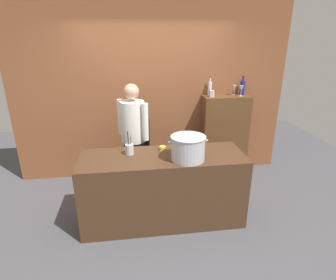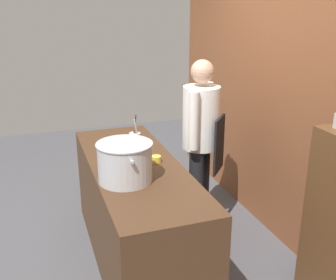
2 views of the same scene
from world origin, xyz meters
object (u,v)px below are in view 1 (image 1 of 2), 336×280
(stockpot_large, at_px, (188,148))
(wine_bottle_cobalt, at_px, (242,87))
(utensil_crock, at_px, (129,149))
(wine_glass_wide, at_px, (234,88))
(spice_tin_silver, at_px, (212,94))
(wine_glass_short, at_px, (241,89))
(wine_bottle_clear, at_px, (210,88))
(butter_jar, at_px, (162,148))
(chef, at_px, (133,133))

(stockpot_large, height_order, wine_bottle_cobalt, wine_bottle_cobalt)
(utensil_crock, bearing_deg, wine_glass_wide, 33.47)
(wine_bottle_cobalt, relative_size, spice_tin_silver, 3.00)
(utensil_crock, distance_m, wine_glass_short, 2.14)
(utensil_crock, distance_m, wine_bottle_clear, 1.84)
(wine_glass_short, xyz_separation_m, wine_glass_wide, (-0.08, 0.09, -0.00))
(utensil_crock, bearing_deg, butter_jar, 9.17)
(chef, xyz_separation_m, wine_glass_wide, (1.66, 0.52, 0.50))
(wine_glass_short, height_order, wine_glass_wide, wine_glass_short)
(spice_tin_silver, bearing_deg, wine_bottle_clear, 88.78)
(wine_glass_short, bearing_deg, utensil_crock, -149.80)
(butter_jar, relative_size, spice_tin_silver, 0.80)
(stockpot_large, relative_size, spice_tin_silver, 4.59)
(stockpot_large, relative_size, utensil_crock, 1.60)
(chef, bearing_deg, utensil_crock, 125.00)
(stockpot_large, xyz_separation_m, wine_glass_wide, (1.04, 1.39, 0.42))
(wine_bottle_cobalt, height_order, spice_tin_silver, wine_bottle_cobalt)
(wine_bottle_cobalt, height_order, wine_glass_short, wine_bottle_cobalt)
(wine_bottle_cobalt, bearing_deg, utensil_crock, -148.11)
(butter_jar, xyz_separation_m, wine_glass_wide, (1.30, 1.07, 0.54))
(wine_bottle_clear, distance_m, wine_glass_short, 0.50)
(spice_tin_silver, bearing_deg, stockpot_large, -116.33)
(butter_jar, height_order, spice_tin_silver, spice_tin_silver)
(utensil_crock, bearing_deg, chef, 84.30)
(chef, xyz_separation_m, stockpot_large, (0.61, -0.87, 0.08))
(wine_bottle_clear, bearing_deg, wine_bottle_cobalt, -2.23)
(chef, distance_m, butter_jar, 0.65)
(wine_glass_short, bearing_deg, wine_glass_wide, 131.85)
(butter_jar, height_order, wine_bottle_cobalt, wine_bottle_cobalt)
(utensil_crock, bearing_deg, wine_bottle_cobalt, 31.89)
(butter_jar, bearing_deg, wine_glass_wide, 39.33)
(spice_tin_silver, bearing_deg, wine_bottle_cobalt, 11.29)
(wine_bottle_clear, distance_m, wine_glass_wide, 0.40)
(chef, bearing_deg, spice_tin_silver, -120.31)
(utensil_crock, relative_size, wine_glass_wide, 1.79)
(chef, distance_m, spice_tin_silver, 1.40)
(wine_bottle_clear, relative_size, wine_glass_short, 1.77)
(utensil_crock, distance_m, wine_bottle_cobalt, 2.25)
(butter_jar, xyz_separation_m, wine_bottle_cobalt, (1.45, 1.09, 0.54))
(wine_glass_wide, bearing_deg, wine_bottle_clear, 173.79)
(wine_bottle_clear, distance_m, spice_tin_silver, 0.14)
(wine_glass_short, distance_m, spice_tin_silver, 0.48)
(chef, distance_m, stockpot_large, 1.06)
(wine_bottle_clear, xyz_separation_m, wine_glass_short, (0.48, -0.13, 0.00))
(spice_tin_silver, bearing_deg, wine_glass_short, -0.37)
(butter_jar, height_order, wine_glass_wide, wine_glass_wide)
(butter_jar, bearing_deg, spice_tin_silver, 47.38)
(wine_bottle_clear, bearing_deg, spice_tin_silver, -91.22)
(stockpot_large, bearing_deg, wine_bottle_clear, 65.67)
(stockpot_large, bearing_deg, chef, 125.23)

